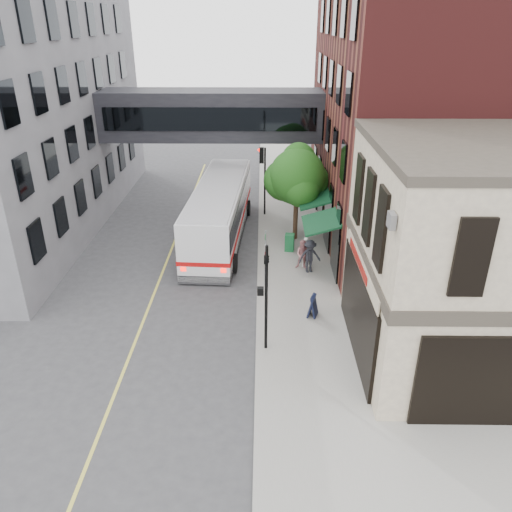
{
  "coord_description": "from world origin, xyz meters",
  "views": [
    {
      "loc": [
        0.22,
        -14.44,
        12.13
      ],
      "look_at": [
        -0.02,
        4.45,
        3.05
      ],
      "focal_mm": 35.0,
      "sensor_mm": 36.0,
      "label": 1
    }
  ],
  "objects_px": {
    "bus": "(220,210)",
    "newspaper_box": "(290,242)",
    "pedestrian_c": "(310,256)",
    "sandwich_board": "(313,306)",
    "pedestrian_a": "(306,252)",
    "pedestrian_b": "(303,255)"
  },
  "relations": [
    {
      "from": "sandwich_board",
      "to": "pedestrian_b",
      "type": "bearing_deg",
      "value": 110.95
    },
    {
      "from": "newspaper_box",
      "to": "pedestrian_c",
      "type": "bearing_deg",
      "value": -61.81
    },
    {
      "from": "pedestrian_c",
      "to": "newspaper_box",
      "type": "height_order",
      "value": "pedestrian_c"
    },
    {
      "from": "pedestrian_b",
      "to": "newspaper_box",
      "type": "height_order",
      "value": "pedestrian_b"
    },
    {
      "from": "bus",
      "to": "pedestrian_a",
      "type": "height_order",
      "value": "bus"
    },
    {
      "from": "bus",
      "to": "newspaper_box",
      "type": "distance_m",
      "value": 4.71
    },
    {
      "from": "pedestrian_c",
      "to": "sandwich_board",
      "type": "bearing_deg",
      "value": -106.73
    },
    {
      "from": "pedestrian_b",
      "to": "sandwich_board",
      "type": "bearing_deg",
      "value": -76.92
    },
    {
      "from": "newspaper_box",
      "to": "sandwich_board",
      "type": "height_order",
      "value": "sandwich_board"
    },
    {
      "from": "pedestrian_b",
      "to": "pedestrian_c",
      "type": "bearing_deg",
      "value": -40.37
    },
    {
      "from": "bus",
      "to": "pedestrian_c",
      "type": "relative_size",
      "value": 6.88
    },
    {
      "from": "pedestrian_b",
      "to": "sandwich_board",
      "type": "xyz_separation_m",
      "value": [
        0.11,
        -4.65,
        -0.29
      ]
    },
    {
      "from": "pedestrian_b",
      "to": "pedestrian_c",
      "type": "xyz_separation_m",
      "value": [
        0.31,
        -0.4,
        0.09
      ]
    },
    {
      "from": "newspaper_box",
      "to": "sandwich_board",
      "type": "xyz_separation_m",
      "value": [
        0.7,
        -6.84,
        0.01
      ]
    },
    {
      "from": "pedestrian_a",
      "to": "pedestrian_c",
      "type": "relative_size",
      "value": 0.92
    },
    {
      "from": "bus",
      "to": "newspaper_box",
      "type": "relative_size",
      "value": 12.14
    },
    {
      "from": "newspaper_box",
      "to": "sandwich_board",
      "type": "relative_size",
      "value": 0.99
    },
    {
      "from": "newspaper_box",
      "to": "pedestrian_b",
      "type": "bearing_deg",
      "value": -65.89
    },
    {
      "from": "bus",
      "to": "pedestrian_c",
      "type": "bearing_deg",
      "value": -42.92
    },
    {
      "from": "pedestrian_c",
      "to": "newspaper_box",
      "type": "distance_m",
      "value": 2.77
    },
    {
      "from": "pedestrian_c",
      "to": "sandwich_board",
      "type": "relative_size",
      "value": 1.74
    },
    {
      "from": "pedestrian_b",
      "to": "bus",
      "type": "bearing_deg",
      "value": 149.6
    }
  ]
}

